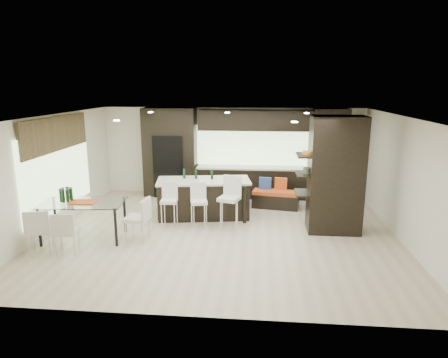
# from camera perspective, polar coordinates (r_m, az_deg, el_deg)

# --- Properties ---
(ground) EXTENTS (8.00, 8.00, 0.00)m
(ground) POSITION_cam_1_polar(r_m,az_deg,el_deg) (9.42, -0.34, -7.67)
(ground) COLOR #C0B293
(ground) RESTS_ON ground
(back_wall) EXTENTS (8.00, 0.02, 2.70)m
(back_wall) POSITION_cam_1_polar(r_m,az_deg,el_deg) (12.45, 1.22, 3.96)
(back_wall) COLOR white
(back_wall) RESTS_ON ground
(left_wall) EXTENTS (0.02, 7.00, 2.70)m
(left_wall) POSITION_cam_1_polar(r_m,az_deg,el_deg) (10.21, -23.30, 0.79)
(left_wall) COLOR white
(left_wall) RESTS_ON ground
(right_wall) EXTENTS (0.02, 7.00, 2.70)m
(right_wall) POSITION_cam_1_polar(r_m,az_deg,el_deg) (9.51, 24.39, -0.16)
(right_wall) COLOR white
(right_wall) RESTS_ON ground
(ceiling) EXTENTS (8.00, 7.00, 0.02)m
(ceiling) POSITION_cam_1_polar(r_m,az_deg,el_deg) (8.82, -0.36, 8.94)
(ceiling) COLOR white
(ceiling) RESTS_ON ground
(window_left) EXTENTS (0.04, 3.20, 1.90)m
(window_left) POSITION_cam_1_polar(r_m,az_deg,el_deg) (10.36, -22.59, 1.03)
(window_left) COLOR #B2D199
(window_left) RESTS_ON left_wall
(window_back) EXTENTS (3.40, 0.04, 1.20)m
(window_back) POSITION_cam_1_polar(r_m,az_deg,el_deg) (12.35, 4.00, 4.79)
(window_back) COLOR #B2D199
(window_back) RESTS_ON back_wall
(stone_accent) EXTENTS (0.08, 3.00, 0.80)m
(stone_accent) POSITION_cam_1_polar(r_m,az_deg,el_deg) (10.21, -22.88, 5.97)
(stone_accent) COLOR brown
(stone_accent) RESTS_ON left_wall
(ceiling_spots) EXTENTS (4.00, 3.00, 0.02)m
(ceiling_spots) POSITION_cam_1_polar(r_m,az_deg,el_deg) (9.07, -0.20, 8.94)
(ceiling_spots) COLOR white
(ceiling_spots) RESTS_ON ceiling
(back_cabinetry) EXTENTS (6.80, 0.68, 2.70)m
(back_cabinetry) POSITION_cam_1_polar(r_m,az_deg,el_deg) (12.10, 3.48, 3.66)
(back_cabinetry) COLOR black
(back_cabinetry) RESTS_ON ground
(refrigerator) EXTENTS (0.90, 0.68, 1.90)m
(refrigerator) POSITION_cam_1_polar(r_m,az_deg,el_deg) (12.43, -7.69, 1.95)
(refrigerator) COLOR black
(refrigerator) RESTS_ON ground
(partition_column) EXTENTS (1.20, 0.80, 2.70)m
(partition_column) POSITION_cam_1_polar(r_m,az_deg,el_deg) (9.53, 15.65, 0.57)
(partition_column) COLOR black
(partition_column) RESTS_ON ground
(kitchen_island) EXTENTS (2.51, 1.38, 0.99)m
(kitchen_island) POSITION_cam_1_polar(r_m,az_deg,el_deg) (10.40, -2.91, -2.75)
(kitchen_island) COLOR black
(kitchen_island) RESTS_ON ground
(stool_left) EXTENTS (0.42, 0.42, 0.88)m
(stool_left) POSITION_cam_1_polar(r_m,az_deg,el_deg) (9.80, -7.82, -4.25)
(stool_left) COLOR silver
(stool_left) RESTS_ON ground
(stool_mid) EXTENTS (0.46, 0.46, 0.87)m
(stool_mid) POSITION_cam_1_polar(r_m,az_deg,el_deg) (9.66, -3.58, -4.41)
(stool_mid) COLOR silver
(stool_mid) RESTS_ON ground
(stool_right) EXTENTS (0.57, 0.57, 1.02)m
(stool_right) POSITION_cam_1_polar(r_m,az_deg,el_deg) (9.53, 0.74, -4.16)
(stool_right) COLOR silver
(stool_right) RESTS_ON ground
(bench) EXTENTS (1.34, 0.70, 0.49)m
(bench) POSITION_cam_1_polar(r_m,az_deg,el_deg) (11.28, 7.36, -2.90)
(bench) COLOR black
(bench) RESTS_ON ground
(floor_vase) EXTENTS (0.56, 0.56, 1.23)m
(floor_vase) POSITION_cam_1_polar(r_m,az_deg,el_deg) (10.15, 13.23, -2.81)
(floor_vase) COLOR #47533C
(floor_vase) RESTS_ON ground
(dining_table) EXTENTS (1.87, 1.18, 0.86)m
(dining_table) POSITION_cam_1_polar(r_m,az_deg,el_deg) (9.44, -19.37, -5.65)
(dining_table) COLOR white
(dining_table) RESTS_ON ground
(chair_near) EXTENTS (0.52, 0.52, 0.84)m
(chair_near) POSITION_cam_1_polar(r_m,az_deg,el_deg) (8.76, -21.53, -7.36)
(chair_near) COLOR silver
(chair_near) RESTS_ON ground
(chair_far) EXTENTS (0.60, 0.60, 0.88)m
(chair_far) POSITION_cam_1_polar(r_m,az_deg,el_deg) (9.00, -24.76, -6.96)
(chair_far) COLOR silver
(chair_far) RESTS_ON ground
(chair_end) EXTENTS (0.53, 0.53, 0.90)m
(chair_end) POSITION_cam_1_polar(r_m,az_deg,el_deg) (9.00, -12.31, -5.95)
(chair_end) COLOR silver
(chair_end) RESTS_ON ground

